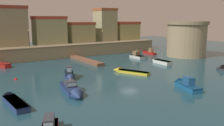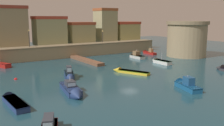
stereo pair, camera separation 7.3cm
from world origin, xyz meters
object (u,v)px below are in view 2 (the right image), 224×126
(moored_boat_0, at_px, (135,56))
(fortress_tower, at_px, (187,39))
(quay_lamp_0, at_px, (29,36))
(moored_boat_1, at_px, (160,61))
(moored_boat_2, at_px, (127,71))
(moored_boat_11, at_px, (72,90))
(moored_boat_10, at_px, (69,75))
(moored_boat_6, at_px, (148,52))
(moored_boat_4, at_px, (12,101))
(mooring_buoy_0, at_px, (16,79))
(moored_boat_8, at_px, (185,84))
(quay_lamp_1, at_px, (103,34))

(moored_boat_0, bearing_deg, fortress_tower, -109.91)
(quay_lamp_0, xyz_separation_m, moored_boat_0, (21.69, -10.11, -4.95))
(quay_lamp_0, distance_m, moored_boat_1, 28.76)
(moored_boat_2, bearing_deg, moored_boat_11, 89.31)
(quay_lamp_0, bearing_deg, moored_boat_10, -88.63)
(fortress_tower, height_order, moored_boat_6, fortress_tower)
(moored_boat_1, relative_size, moored_boat_4, 0.77)
(moored_boat_4, relative_size, moored_boat_11, 0.98)
(quay_lamp_0, xyz_separation_m, moored_boat_1, (21.53, -18.37, -5.08))
(moored_boat_1, bearing_deg, moored_boat_6, -30.92)
(moored_boat_0, height_order, moored_boat_10, moored_boat_0)
(fortress_tower, relative_size, moored_boat_1, 1.91)
(fortress_tower, height_order, mooring_buoy_0, fortress_tower)
(moored_boat_2, height_order, moored_boat_8, moored_boat_8)
(quay_lamp_0, xyz_separation_m, quay_lamp_1, (18.80, 0.00, -0.39))
(moored_boat_1, xyz_separation_m, moored_boat_10, (-21.05, -1.93, 0.20))
(moored_boat_4, relative_size, mooring_buoy_0, 13.67)
(moored_boat_2, xyz_separation_m, moored_boat_10, (-9.94, 1.74, 0.34))
(fortress_tower, xyz_separation_m, moored_boat_8, (-22.46, -18.84, -3.83))
(fortress_tower, distance_m, moored_boat_4, 45.14)
(moored_boat_6, height_order, moored_boat_10, moored_boat_6)
(moored_boat_0, distance_m, moored_boat_1, 8.26)
(moored_boat_6, bearing_deg, moored_boat_0, 121.27)
(moored_boat_2, distance_m, moored_boat_10, 10.10)
(moored_boat_1, bearing_deg, fortress_tower, -73.05)
(fortress_tower, xyz_separation_m, quay_lamp_0, (-33.80, 14.82, 1.14))
(moored_boat_0, relative_size, moored_boat_6, 0.91)
(fortress_tower, xyz_separation_m, moored_boat_4, (-43.15, -12.66, -4.01))
(moored_boat_1, height_order, moored_boat_10, moored_boat_1)
(fortress_tower, xyz_separation_m, moored_boat_6, (-5.04, 8.14, -3.92))
(moored_boat_0, height_order, moored_boat_6, moored_boat_0)
(moored_boat_0, bearing_deg, moored_boat_2, 137.98)
(quay_lamp_0, distance_m, moored_boat_11, 28.37)
(moored_boat_1, xyz_separation_m, moored_boat_2, (-11.11, -3.67, -0.13))
(moored_boat_6, bearing_deg, moored_boat_10, 121.10)
(moored_boat_2, distance_m, moored_boat_11, 14.07)
(quay_lamp_1, distance_m, moored_boat_8, 34.78)
(quay_lamp_0, bearing_deg, moored_boat_0, -24.99)
(moored_boat_2, bearing_deg, quay_lamp_1, -45.76)
(moored_boat_0, height_order, moored_boat_1, moored_boat_1)
(moored_boat_8, xyz_separation_m, moored_boat_11, (-13.74, 5.84, -0.03))
(moored_boat_1, distance_m, moored_boat_2, 11.70)
(moored_boat_8, bearing_deg, quay_lamp_1, 5.01)
(mooring_buoy_0, bearing_deg, quay_lamp_0, 67.86)
(moored_boat_4, bearing_deg, moored_boat_11, -96.98)
(quay_lamp_0, height_order, moored_boat_0, quay_lamp_0)
(fortress_tower, distance_m, quay_lamp_1, 21.10)
(fortress_tower, height_order, moored_boat_1, fortress_tower)
(moored_boat_0, distance_m, moored_boat_11, 29.90)
(moored_boat_11, bearing_deg, moored_boat_0, 135.87)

